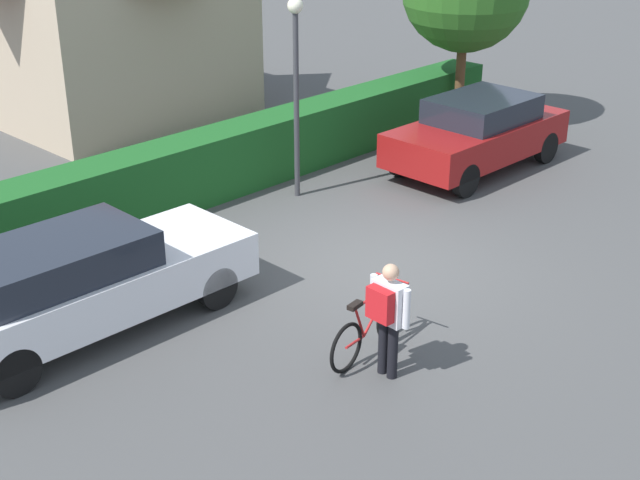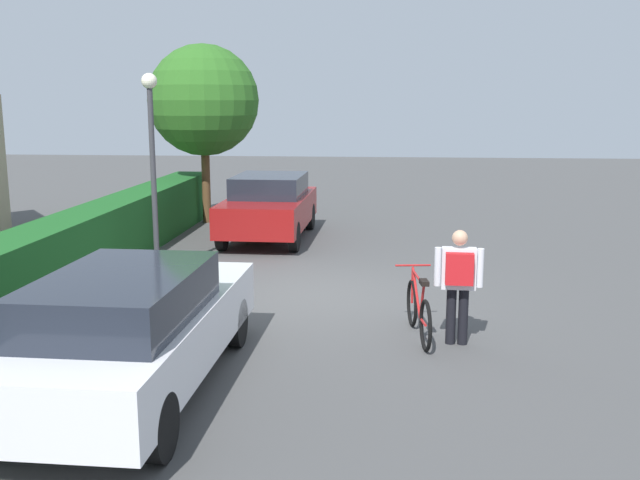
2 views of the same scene
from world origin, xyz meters
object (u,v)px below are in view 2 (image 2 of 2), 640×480
at_px(street_lamp, 152,143).
at_px(tree_kerbside, 204,101).
at_px(parked_car_near, 136,327).
at_px(parked_car_far, 269,206).
at_px(person_rider, 459,277).
at_px(bicycle, 418,311).

height_order(street_lamp, tree_kerbside, tree_kerbside).
height_order(parked_car_near, parked_car_far, parked_car_far).
bearing_deg(person_rider, bicycle, 63.10).
relative_size(person_rider, tree_kerbside, 0.33).
bearing_deg(tree_kerbside, street_lamp, -175.31).
bearing_deg(parked_car_near, street_lamp, 15.68).
distance_m(parked_car_far, bicycle, 7.58).
xyz_separation_m(parked_car_far, street_lamp, (-3.57, 1.55, 1.63)).
bearing_deg(parked_car_near, tree_kerbside, 10.17).
bearing_deg(parked_car_near, person_rider, -61.76).
bearing_deg(street_lamp, parked_car_near, -164.32).
distance_m(parked_car_near, person_rider, 4.13).
height_order(parked_car_near, bicycle, parked_car_near).
bearing_deg(person_rider, parked_car_far, 26.97).
distance_m(parked_car_near, tree_kerbside, 11.68).
bearing_deg(bicycle, street_lamp, 54.75).
bearing_deg(parked_car_far, person_rider, -153.03).
bearing_deg(street_lamp, bicycle, -125.25).
bearing_deg(parked_car_far, tree_kerbside, 43.17).
relative_size(bicycle, street_lamp, 0.47).
xyz_separation_m(person_rider, tree_kerbside, (9.29, 5.65, 2.25)).
bearing_deg(person_rider, parked_car_near, 118.24).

